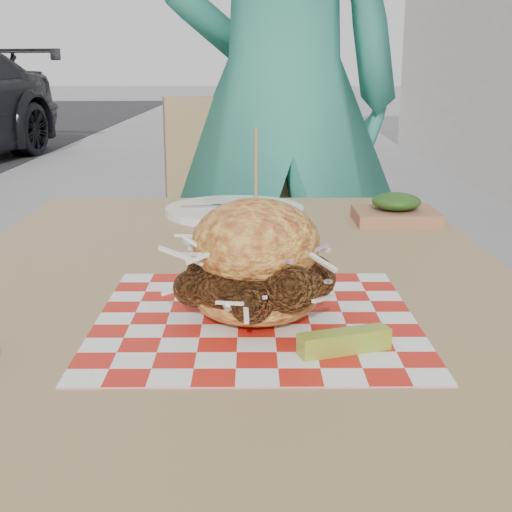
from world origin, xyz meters
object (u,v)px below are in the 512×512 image
Objects in this scene: patio_chair at (231,245)px; diner at (281,96)px; patio_table at (229,328)px; sandwich at (256,268)px.

diner is at bearing 15.57° from patio_chair.
patio_chair is at bearing 25.04° from diner.
patio_table is at bearing -102.48° from patio_chair.
patio_chair is at bearing 91.40° from patio_table.
patio_table is 0.98m from patio_chair.
patio_table is 1.26× the size of patio_chair.
sandwich is (-0.08, -1.23, -0.14)m from diner.
diner is 1.58× the size of patio_table.
sandwich is (0.04, -0.18, 0.14)m from patio_table.
diner is 2.00× the size of patio_chair.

